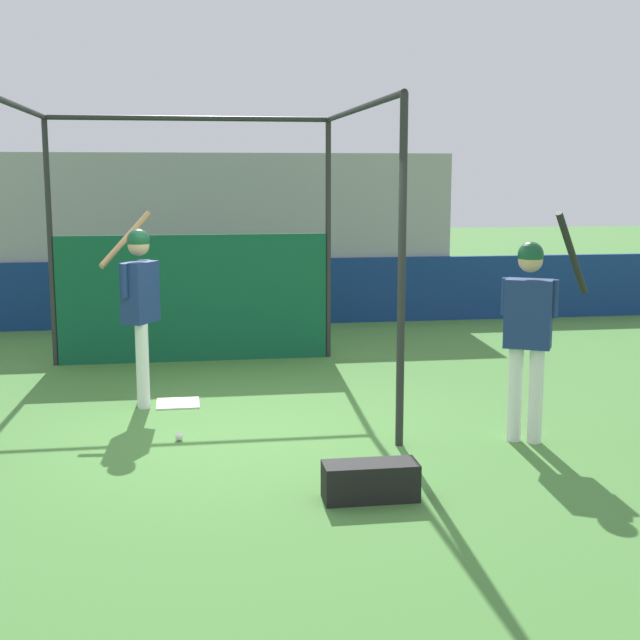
# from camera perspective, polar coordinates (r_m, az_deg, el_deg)

# --- Properties ---
(ground_plane) EXTENTS (60.00, 60.00, 0.00)m
(ground_plane) POSITION_cam_1_polar(r_m,az_deg,el_deg) (8.34, -4.96, -7.25)
(ground_plane) COLOR #477F38
(outfield_wall) EXTENTS (24.00, 0.12, 1.04)m
(outfield_wall) POSITION_cam_1_polar(r_m,az_deg,el_deg) (14.08, -6.64, 1.73)
(outfield_wall) COLOR navy
(outfield_wall) RESTS_ON ground
(bleacher_section) EXTENTS (7.60, 3.20, 2.72)m
(bleacher_section) POSITION_cam_1_polar(r_m,az_deg,el_deg) (15.65, -6.94, 5.56)
(bleacher_section) COLOR #9E9E99
(bleacher_section) RESTS_ON ground
(batting_cage) EXTENTS (3.53, 3.98, 3.08)m
(batting_cage) POSITION_cam_1_polar(r_m,az_deg,el_deg) (10.69, -8.10, 3.70)
(batting_cage) COLOR #282828
(batting_cage) RESTS_ON ground
(home_plate) EXTENTS (0.44, 0.44, 0.02)m
(home_plate) POSITION_cam_1_polar(r_m,az_deg,el_deg) (9.45, -9.08, -5.28)
(home_plate) COLOR white
(home_plate) RESTS_ON ground
(player_batter) EXTENTS (0.61, 0.91, 1.98)m
(player_batter) POSITION_cam_1_polar(r_m,az_deg,el_deg) (9.25, -11.45, 1.31)
(player_batter) COLOR white
(player_batter) RESTS_ON ground
(player_waiting) EXTENTS (0.77, 0.55, 2.07)m
(player_waiting) POSITION_cam_1_polar(r_m,az_deg,el_deg) (8.03, 13.25, -0.14)
(player_waiting) COLOR white
(player_waiting) RESTS_ON ground
(equipment_bag) EXTENTS (0.70, 0.28, 0.28)m
(equipment_bag) POSITION_cam_1_polar(r_m,az_deg,el_deg) (6.68, 3.24, -10.25)
(equipment_bag) COLOR black
(equipment_bag) RESTS_ON ground
(baseball) EXTENTS (0.07, 0.07, 0.07)m
(baseball) POSITION_cam_1_polar(r_m,az_deg,el_deg) (8.18, -9.00, -7.39)
(baseball) COLOR white
(baseball) RESTS_ON ground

